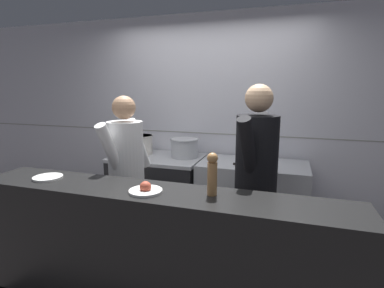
{
  "coord_description": "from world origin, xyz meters",
  "views": [
    {
      "loc": [
        0.94,
        -2.19,
        1.72
      ],
      "look_at": [
        0.02,
        0.68,
        1.15
      ],
      "focal_mm": 28.0,
      "sensor_mm": 36.0,
      "label": 1
    }
  ],
  "objects_px": {
    "sauce_pot": "(185,147)",
    "pepper_mill": "(212,173)",
    "chef_sous": "(256,176)",
    "stock_pot": "(141,144)",
    "chefs_knife": "(247,165)",
    "plated_dish_appetiser": "(146,190)",
    "plated_dish_main": "(48,177)",
    "oven_range": "(158,191)",
    "chef_head_cook": "(127,172)"
  },
  "relations": [
    {
      "from": "sauce_pot",
      "to": "chefs_knife",
      "type": "height_order",
      "value": "sauce_pot"
    },
    {
      "from": "plated_dish_main",
      "to": "pepper_mill",
      "type": "xyz_separation_m",
      "value": [
        1.35,
        0.05,
        0.15
      ]
    },
    {
      "from": "stock_pot",
      "to": "pepper_mill",
      "type": "height_order",
      "value": "pepper_mill"
    },
    {
      "from": "plated_dish_appetiser",
      "to": "chef_sous",
      "type": "xyz_separation_m",
      "value": [
        0.68,
        0.72,
        -0.05
      ]
    },
    {
      "from": "plated_dish_appetiser",
      "to": "chef_sous",
      "type": "distance_m",
      "value": 0.99
    },
    {
      "from": "sauce_pot",
      "to": "pepper_mill",
      "type": "relative_size",
      "value": 1.15
    },
    {
      "from": "plated_dish_appetiser",
      "to": "plated_dish_main",
      "type": "bearing_deg",
      "value": 176.9
    },
    {
      "from": "oven_range",
      "to": "stock_pot",
      "type": "height_order",
      "value": "stock_pot"
    },
    {
      "from": "stock_pot",
      "to": "sauce_pot",
      "type": "xyz_separation_m",
      "value": [
        0.58,
        0.0,
        -0.01
      ]
    },
    {
      "from": "chef_head_cook",
      "to": "chef_sous",
      "type": "height_order",
      "value": "chef_sous"
    },
    {
      "from": "plated_dish_appetiser",
      "to": "chef_sous",
      "type": "relative_size",
      "value": 0.13
    },
    {
      "from": "plated_dish_appetiser",
      "to": "pepper_mill",
      "type": "height_order",
      "value": "pepper_mill"
    },
    {
      "from": "plated_dish_main",
      "to": "chef_head_cook",
      "type": "xyz_separation_m",
      "value": [
        0.36,
        0.6,
        -0.09
      ]
    },
    {
      "from": "oven_range",
      "to": "chef_head_cook",
      "type": "distance_m",
      "value": 0.93
    },
    {
      "from": "oven_range",
      "to": "chef_sous",
      "type": "bearing_deg",
      "value": -30.42
    },
    {
      "from": "oven_range",
      "to": "chefs_knife",
      "type": "xyz_separation_m",
      "value": [
        1.1,
        -0.13,
        0.46
      ]
    },
    {
      "from": "stock_pot",
      "to": "plated_dish_appetiser",
      "type": "relative_size",
      "value": 1.29
    },
    {
      "from": "oven_range",
      "to": "plated_dish_appetiser",
      "type": "distance_m",
      "value": 1.67
    },
    {
      "from": "oven_range",
      "to": "plated_dish_main",
      "type": "height_order",
      "value": "plated_dish_main"
    },
    {
      "from": "chef_sous",
      "to": "stock_pot",
      "type": "bearing_deg",
      "value": 164.92
    },
    {
      "from": "sauce_pot",
      "to": "plated_dish_main",
      "type": "distance_m",
      "value": 1.61
    },
    {
      "from": "sauce_pot",
      "to": "stock_pot",
      "type": "bearing_deg",
      "value": -179.69
    },
    {
      "from": "stock_pot",
      "to": "pepper_mill",
      "type": "relative_size",
      "value": 1.02
    },
    {
      "from": "stock_pot",
      "to": "chefs_knife",
      "type": "relative_size",
      "value": 0.83
    },
    {
      "from": "stock_pot",
      "to": "plated_dish_appetiser",
      "type": "bearing_deg",
      "value": -61.59
    },
    {
      "from": "stock_pot",
      "to": "plated_dish_main",
      "type": "height_order",
      "value": "stock_pot"
    },
    {
      "from": "chef_sous",
      "to": "chef_head_cook",
      "type": "bearing_deg",
      "value": -163.98
    },
    {
      "from": "chefs_knife",
      "to": "chef_head_cook",
      "type": "bearing_deg",
      "value": -147.35
    },
    {
      "from": "oven_range",
      "to": "sauce_pot",
      "type": "distance_m",
      "value": 0.66
    },
    {
      "from": "sauce_pot",
      "to": "pepper_mill",
      "type": "bearing_deg",
      "value": -63.9
    },
    {
      "from": "oven_range",
      "to": "sauce_pot",
      "type": "bearing_deg",
      "value": 10.5
    },
    {
      "from": "oven_range",
      "to": "plated_dish_main",
      "type": "relative_size",
      "value": 4.77
    },
    {
      "from": "sauce_pot",
      "to": "chef_sous",
      "type": "xyz_separation_m",
      "value": [
        0.93,
        -0.8,
        -0.04
      ]
    },
    {
      "from": "stock_pot",
      "to": "chef_head_cook",
      "type": "height_order",
      "value": "chef_head_cook"
    },
    {
      "from": "sauce_pot",
      "to": "pepper_mill",
      "type": "distance_m",
      "value": 1.59
    },
    {
      "from": "pepper_mill",
      "to": "chef_sous",
      "type": "xyz_separation_m",
      "value": [
        0.23,
        0.62,
        -0.18
      ]
    },
    {
      "from": "plated_dish_main",
      "to": "pepper_mill",
      "type": "height_order",
      "value": "pepper_mill"
    },
    {
      "from": "chef_sous",
      "to": "pepper_mill",
      "type": "bearing_deg",
      "value": -97.36
    },
    {
      "from": "oven_range",
      "to": "stock_pot",
      "type": "xyz_separation_m",
      "value": [
        -0.25,
        0.06,
        0.57
      ]
    },
    {
      "from": "plated_dish_main",
      "to": "pepper_mill",
      "type": "bearing_deg",
      "value": 1.94
    },
    {
      "from": "stock_pot",
      "to": "chef_sous",
      "type": "height_order",
      "value": "chef_sous"
    },
    {
      "from": "pepper_mill",
      "to": "plated_dish_appetiser",
      "type": "bearing_deg",
      "value": -168.3
    },
    {
      "from": "chefs_knife",
      "to": "chef_sous",
      "type": "bearing_deg",
      "value": -75.6
    },
    {
      "from": "oven_range",
      "to": "chef_sous",
      "type": "xyz_separation_m",
      "value": [
        1.26,
        -0.74,
        0.53
      ]
    },
    {
      "from": "chef_head_cook",
      "to": "pepper_mill",
      "type": "bearing_deg",
      "value": -19.82
    },
    {
      "from": "plated_dish_appetiser",
      "to": "oven_range",
      "type": "bearing_deg",
      "value": 111.46
    },
    {
      "from": "chefs_knife",
      "to": "oven_range",
      "type": "bearing_deg",
      "value": 173.38
    },
    {
      "from": "chef_head_cook",
      "to": "plated_dish_appetiser",
      "type": "bearing_deg",
      "value": -41.14
    },
    {
      "from": "stock_pot",
      "to": "plated_dish_main",
      "type": "distance_m",
      "value": 1.47
    },
    {
      "from": "stock_pot",
      "to": "chefs_knife",
      "type": "xyz_separation_m",
      "value": [
        1.35,
        -0.19,
        -0.12
      ]
    }
  ]
}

